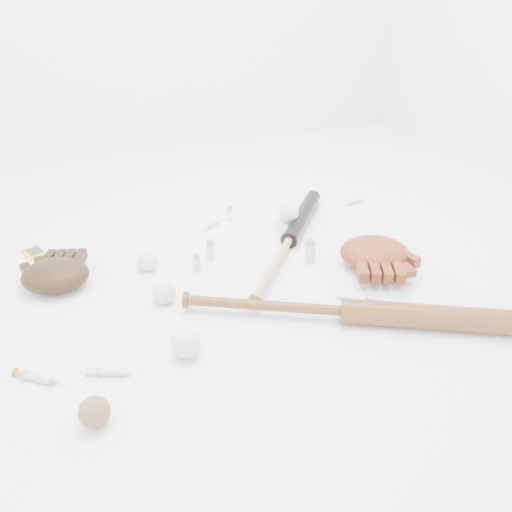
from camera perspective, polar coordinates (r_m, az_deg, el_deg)
name	(u,v)px	position (r m, az deg, el deg)	size (l,w,h in m)	color
bat_dark	(289,240)	(1.86, 3.82, 1.89)	(0.89, 0.06, 0.06)	black
bat_wood	(344,311)	(1.49, 10.05, -6.21)	(1.01, 0.07, 0.07)	brown
glove_dark	(55,275)	(1.74, -21.96, -2.02)	(0.26, 0.26, 0.09)	black
glove_tan	(375,253)	(1.78, 13.42, 0.35)	(0.29, 0.29, 0.10)	maroon
trading_card	(34,253)	(2.00, -24.01, 0.32)	(0.07, 0.09, 0.01)	gold
pedestal	(288,226)	(1.98, 3.71, 3.41)	(0.08, 0.08, 0.04)	white
baseball_on_pedestal	(289,213)	(1.96, 3.77, 4.97)	(0.08, 0.08, 0.08)	silver
baseball_left	(164,293)	(1.57, -10.47, -4.14)	(0.07, 0.07, 0.07)	silver
baseball_upper	(147,261)	(1.75, -12.33, -0.57)	(0.07, 0.07, 0.07)	silver
baseball_mid	(186,343)	(1.36, -8.02, -9.86)	(0.08, 0.08, 0.08)	silver
baseball_aged	(94,412)	(1.23, -18.00, -16.59)	(0.07, 0.07, 0.07)	brown
syringe_0	(111,373)	(1.36, -16.19, -12.68)	(0.16, 0.03, 0.02)	#ADBCC6
syringe_1	(350,299)	(1.59, 10.66, -4.83)	(0.14, 0.02, 0.02)	#ADBCC6
syringe_2	(213,225)	(2.03, -4.95, 3.60)	(0.14, 0.02, 0.02)	#ADBCC6
syringe_3	(386,304)	(1.59, 14.63, -5.31)	(0.15, 0.03, 0.02)	#ADBCC6
syringe_4	(353,202)	(2.27, 10.98, 6.05)	(0.14, 0.02, 0.02)	#ADBCC6
syringe_5	(38,379)	(1.40, -23.65, -12.71)	(0.17, 0.03, 0.02)	#ADBCC6
vial_0	(298,222)	(1.99, 4.78, 3.84)	(0.02, 0.02, 0.06)	silver
vial_1	(230,213)	(2.07, -3.02, 4.87)	(0.02, 0.02, 0.06)	silver
vial_2	(210,250)	(1.78, -5.27, 0.73)	(0.03, 0.03, 0.07)	silver
vial_3	(310,252)	(1.76, 6.23, 0.51)	(0.04, 0.04, 0.09)	silver
vial_4	(197,263)	(1.72, -6.78, -0.79)	(0.03, 0.03, 0.06)	silver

